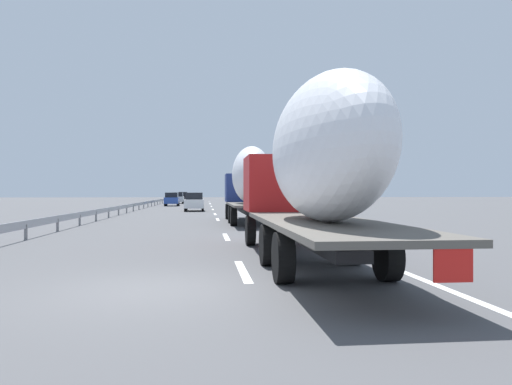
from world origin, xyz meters
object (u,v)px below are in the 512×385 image
(car_white_van, at_px, (194,202))
(car_silver_hatch, at_px, (178,198))
(car_blue_sedan, at_px, (172,199))
(truck_trailing, at_px, (313,167))
(car_black_suv, at_px, (183,196))
(truck_lead, at_px, (249,181))
(road_sign, at_px, (258,191))

(car_white_van, distance_m, car_silver_hatch, 32.06)
(car_silver_hatch, distance_m, car_blue_sedan, 13.56)
(truck_trailing, bearing_deg, car_black_suv, 4.49)
(car_black_suv, bearing_deg, truck_lead, -174.47)
(truck_lead, relative_size, car_white_van, 2.83)
(truck_trailing, height_order, car_silver_hatch, truck_trailing)
(car_white_van, xyz_separation_m, car_silver_hatch, (31.88, 3.33, 0.00))
(truck_trailing, xyz_separation_m, car_white_van, (36.12, 3.69, -1.57))
(car_blue_sedan, bearing_deg, car_silver_hatch, -0.19)
(truck_trailing, relative_size, car_black_suv, 3.12)
(car_white_van, relative_size, car_blue_sedan, 0.98)
(car_black_suv, xyz_separation_m, road_sign, (-50.02, -10.22, 1.07))
(truck_trailing, relative_size, car_white_van, 3.03)
(truck_trailing, bearing_deg, car_silver_hatch, 5.90)
(truck_trailing, xyz_separation_m, car_silver_hatch, (68.00, 7.02, -1.57))
(car_black_suv, xyz_separation_m, car_blue_sedan, (-36.36, -0.05, -0.04))
(car_blue_sedan, height_order, road_sign, road_sign)
(car_silver_hatch, bearing_deg, truck_trailing, -174.10)
(truck_lead, distance_m, car_white_van, 19.32)
(car_white_van, xyz_separation_m, road_sign, (4.67, -6.79, 1.11))
(car_black_suv, bearing_deg, truck_trailing, -175.51)
(car_white_van, height_order, car_silver_hatch, same)
(truck_lead, height_order, car_silver_hatch, truck_lead)
(truck_lead, distance_m, truck_trailing, 17.22)
(car_white_van, distance_m, car_black_suv, 54.79)
(truck_trailing, bearing_deg, car_white_van, 5.83)
(car_silver_hatch, bearing_deg, car_blue_sedan, 179.81)
(truck_trailing, distance_m, car_white_van, 36.34)
(car_white_van, relative_size, road_sign, 1.48)
(car_blue_sedan, xyz_separation_m, road_sign, (-13.65, -10.17, 1.11))
(car_blue_sedan, distance_m, road_sign, 17.06)
(car_black_suv, height_order, road_sign, road_sign)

